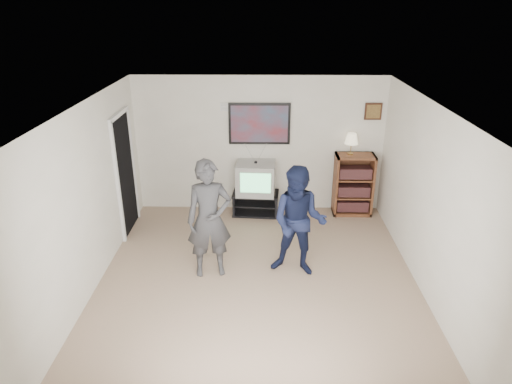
{
  "coord_description": "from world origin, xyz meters",
  "views": [
    {
      "loc": [
        0.06,
        -5.47,
        3.71
      ],
      "look_at": [
        -0.03,
        0.55,
        1.15
      ],
      "focal_mm": 32.0,
      "sensor_mm": 36.0,
      "label": 1
    }
  ],
  "objects_px": {
    "bookshelf": "(353,185)",
    "person_tall": "(209,219)",
    "person_short": "(299,222)",
    "crt_television": "(256,178)",
    "media_stand": "(256,203)"
  },
  "relations": [
    {
      "from": "crt_television",
      "to": "person_tall",
      "type": "height_order",
      "value": "person_tall"
    },
    {
      "from": "bookshelf",
      "to": "person_short",
      "type": "relative_size",
      "value": 0.7
    },
    {
      "from": "person_short",
      "to": "media_stand",
      "type": "bearing_deg",
      "value": 121.69
    },
    {
      "from": "media_stand",
      "to": "person_tall",
      "type": "distance_m",
      "value": 2.19
    },
    {
      "from": "bookshelf",
      "to": "person_tall",
      "type": "bearing_deg",
      "value": -139.55
    },
    {
      "from": "bookshelf",
      "to": "crt_television",
      "type": "bearing_deg",
      "value": -178.4
    },
    {
      "from": "crt_television",
      "to": "person_short",
      "type": "distance_m",
      "value": 2.07
    },
    {
      "from": "media_stand",
      "to": "bookshelf",
      "type": "xyz_separation_m",
      "value": [
        1.78,
        0.05,
        0.36
      ]
    },
    {
      "from": "crt_television",
      "to": "bookshelf",
      "type": "bearing_deg",
      "value": 5.23
    },
    {
      "from": "bookshelf",
      "to": "person_short",
      "type": "distance_m",
      "value": 2.33
    },
    {
      "from": "bookshelf",
      "to": "person_short",
      "type": "bearing_deg",
      "value": -119.67
    },
    {
      "from": "media_stand",
      "to": "crt_television",
      "type": "bearing_deg",
      "value": -175.72
    },
    {
      "from": "media_stand",
      "to": "person_short",
      "type": "xyz_separation_m",
      "value": [
        0.64,
        -1.96,
        0.61
      ]
    },
    {
      "from": "bookshelf",
      "to": "media_stand",
      "type": "bearing_deg",
      "value": -178.4
    },
    {
      "from": "crt_television",
      "to": "person_short",
      "type": "height_order",
      "value": "person_short"
    }
  ]
}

